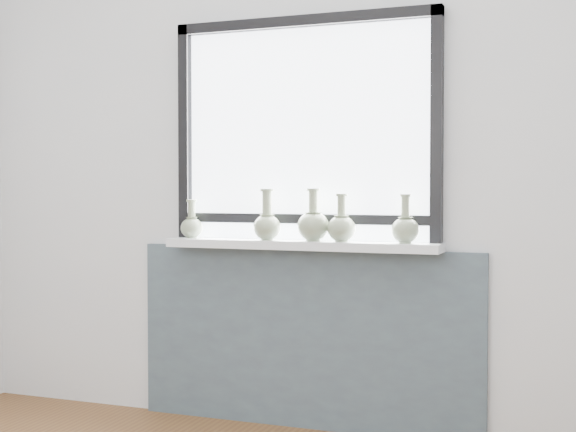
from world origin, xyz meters
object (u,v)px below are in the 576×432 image
(windowsill, at_px, (300,245))
(vase_c, at_px, (313,224))
(vase_b, at_px, (267,224))
(vase_e, at_px, (405,228))
(vase_d, at_px, (341,226))
(vase_a, at_px, (192,226))

(windowsill, distance_m, vase_c, 0.12)
(windowsill, relative_size, vase_b, 5.47)
(vase_b, bearing_deg, vase_e, 1.52)
(vase_b, xyz_separation_m, vase_d, (0.36, 0.01, -0.01))
(windowsill, xyz_separation_m, vase_b, (-0.16, -0.03, 0.10))
(vase_c, relative_size, vase_e, 1.11)
(vase_a, bearing_deg, vase_d, -0.44)
(windowsill, xyz_separation_m, vase_c, (0.07, -0.01, 0.10))
(vase_b, relative_size, vase_d, 1.10)
(vase_d, distance_m, vase_e, 0.29)
(vase_a, xyz_separation_m, vase_e, (1.06, 0.00, 0.01))
(windowsill, relative_size, vase_e, 6.05)
(vase_b, distance_m, vase_d, 0.36)
(vase_e, bearing_deg, vase_a, -179.85)
(vase_a, height_order, vase_b, vase_b)
(windowsill, relative_size, vase_a, 6.97)
(vase_c, bearing_deg, windowsill, 169.39)
(vase_b, distance_m, vase_e, 0.65)
(vase_c, bearing_deg, vase_a, 179.87)
(vase_b, relative_size, vase_c, 0.99)
(vase_c, bearing_deg, vase_d, -1.85)
(vase_b, bearing_deg, vase_c, 3.36)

